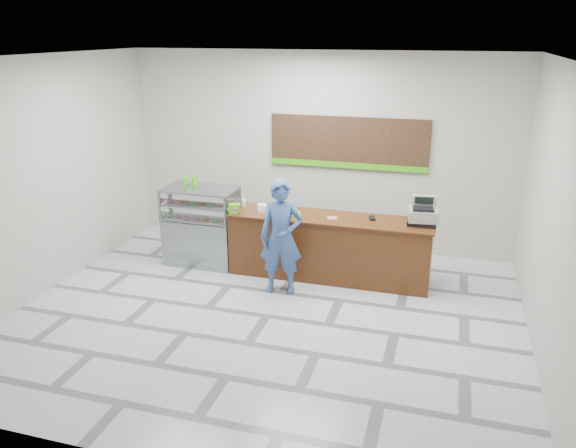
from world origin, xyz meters
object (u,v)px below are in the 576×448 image
(cash_register, at_px, (423,214))
(display_case, at_px, (202,225))
(serving_tray, at_px, (290,214))
(sales_counter, at_px, (329,247))
(customer, at_px, (281,237))

(cash_register, bearing_deg, display_case, 174.35)
(display_case, relative_size, cash_register, 2.65)
(serving_tray, bearing_deg, display_case, 162.33)
(sales_counter, height_order, display_case, display_case)
(serving_tray, distance_m, customer, 0.66)
(display_case, bearing_deg, serving_tray, -2.38)
(sales_counter, height_order, serving_tray, serving_tray)
(sales_counter, bearing_deg, customer, -129.53)
(sales_counter, xyz_separation_m, serving_tray, (-0.64, -0.07, 0.52))
(cash_register, bearing_deg, serving_tray, 177.37)
(customer, bearing_deg, sales_counter, 40.63)
(sales_counter, distance_m, cash_register, 1.57)
(cash_register, relative_size, serving_tray, 1.22)
(sales_counter, relative_size, display_case, 2.45)
(display_case, relative_size, serving_tray, 3.23)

